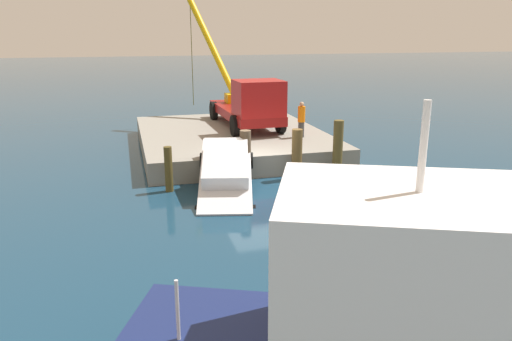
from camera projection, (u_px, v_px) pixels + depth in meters
name	position (u px, v px, depth m)	size (l,w,h in m)	color
ground	(260.00, 179.00, 19.87)	(200.00, 200.00, 0.00)	navy
dock	(231.00, 140.00, 24.85)	(10.78, 8.85, 0.92)	gray
crane_truck	(248.00, 102.00, 24.95)	(9.56, 3.47, 6.72)	maroon
dock_worker	(301.00, 119.00, 23.03)	(0.34, 0.34, 1.67)	#3E3E3E
salvaged_car	(226.00, 175.00, 17.81)	(4.69, 2.84, 2.56)	silver
piling_near	(169.00, 169.00, 18.13)	(0.30, 0.30, 1.70)	#51441F
piling_mid	(245.00, 158.00, 18.86)	(0.42, 0.42, 2.14)	brown
piling_far	(297.00, 154.00, 19.63)	(0.42, 0.42, 2.03)	brown
piling_end	(338.00, 148.00, 20.00)	(0.40, 0.40, 2.31)	brown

